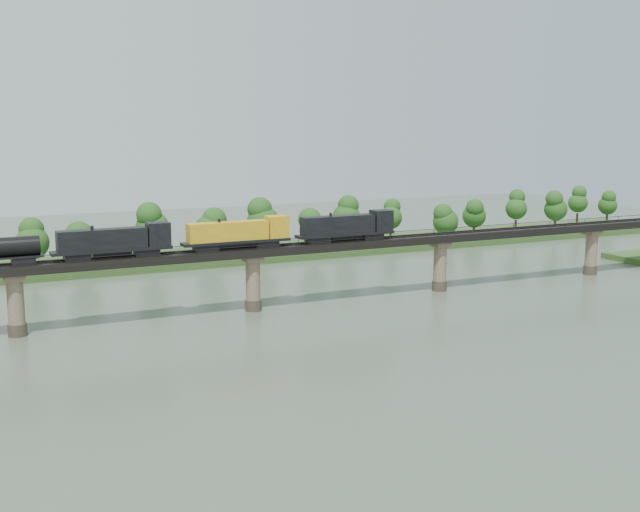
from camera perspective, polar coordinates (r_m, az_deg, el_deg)
name	(u,v)px	position (r m, az deg, el deg)	size (l,w,h in m)	color
ground	(326,354)	(118.60, 0.44, -6.95)	(400.00, 400.00, 0.00)	#3E4D3C
far_bank	(172,259)	(196.50, -10.47, -0.22)	(300.00, 24.00, 1.60)	#28461C
bridge	(253,281)	(144.08, -4.79, -1.77)	(236.00, 30.00, 11.50)	#473A2D
bridge_superstructure	(252,246)	(142.97, -4.82, 0.72)	(220.00, 4.90, 0.75)	black
far_treeline	(141,230)	(189.05, -12.59, 1.79)	(289.06, 17.54, 13.60)	#382619
freight_train	(198,237)	(139.44, -8.69, 1.38)	(79.20, 3.09, 5.45)	black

